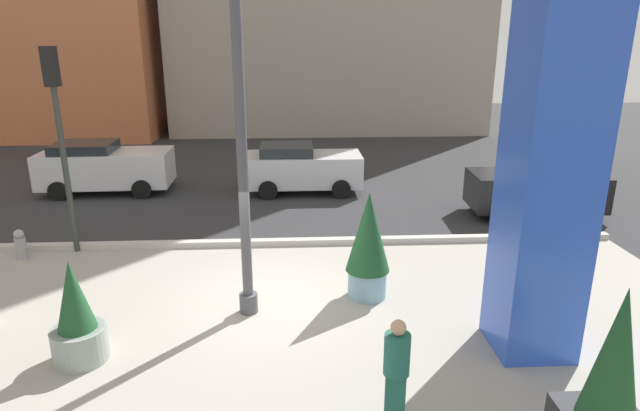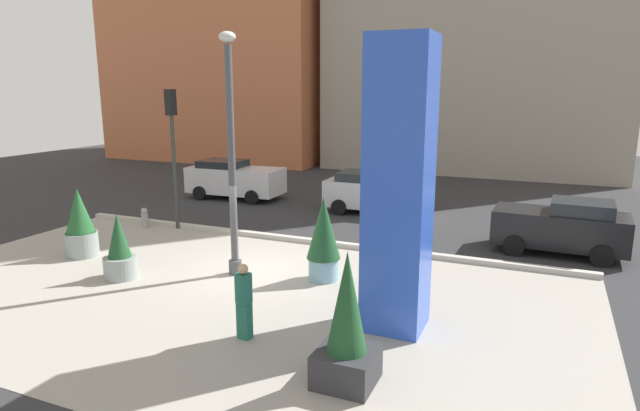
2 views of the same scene
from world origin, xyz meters
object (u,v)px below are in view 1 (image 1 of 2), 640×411
object	(u,v)px
lamp_post	(242,156)
car_curb_west	(105,166)
car_intersection	(302,168)
potted_plant_near_right	(610,390)
potted_plant_curbside	(368,244)
car_curb_east	(538,188)
art_pillar_blue	(548,179)
fire_hydrant	(21,244)
traffic_light_corner	(58,120)
potted_plant_near_left	(77,321)
pedestrian_crossing	(396,367)

from	to	relation	value
lamp_post	car_curb_west	distance (m)	10.84
lamp_post	car_intersection	distance (m)	9.03
car_intersection	potted_plant_near_right	bearing A→B (deg)	-74.44
potted_plant_near_right	potted_plant_curbside	distance (m)	5.20
lamp_post	car_curb_east	xyz separation A→B (m)	(8.30, 5.60, -2.28)
art_pillar_blue	fire_hydrant	size ratio (longest dim) A/B	8.14
lamp_post	car_intersection	bearing A→B (deg)	81.76
potted_plant_curbside	traffic_light_corner	distance (m)	7.89
car_curb_west	potted_plant_near_right	bearing A→B (deg)	-51.41
lamp_post	car_intersection	size ratio (longest dim) A/B	1.62
lamp_post	art_pillar_blue	distance (m)	5.19
fire_hydrant	art_pillar_blue	bearing A→B (deg)	-22.87
traffic_light_corner	car_intersection	size ratio (longest dim) A/B	1.26
potted_plant_near_left	car_intersection	xyz separation A→B (m)	(3.94, 10.14, 0.12)
traffic_light_corner	car_curb_east	bearing A→B (deg)	9.57
car_intersection	car_curb_east	bearing A→B (deg)	-23.40
potted_plant_near_left	car_curb_west	world-z (taller)	potted_plant_near_left
lamp_post	car_intersection	xyz separation A→B (m)	(1.25, 8.65, -2.29)
fire_hydrant	car_curb_west	distance (m)	5.99
potted_plant_near_right	pedestrian_crossing	size ratio (longest dim) A/B	1.50
traffic_light_corner	car_curb_west	world-z (taller)	traffic_light_corner
lamp_post	fire_hydrant	bearing A→B (deg)	152.36
car_intersection	traffic_light_corner	bearing A→B (deg)	-138.24
lamp_post	potted_plant_curbside	world-z (taller)	lamp_post
car_curb_west	potted_plant_near_left	bearing A→B (deg)	-74.33
traffic_light_corner	pedestrian_crossing	distance (m)	9.92
lamp_post	car_curb_east	distance (m)	10.27
potted_plant_near_left	art_pillar_blue	bearing A→B (deg)	-0.08
traffic_light_corner	car_intersection	distance (m)	8.23
lamp_post	potted_plant_near_right	xyz separation A→B (m)	(4.80, -4.08, -2.14)
car_curb_west	lamp_post	bearing A→B (deg)	-57.94
car_curb_west	car_intersection	xyz separation A→B (m)	(6.88, -0.34, -0.05)
lamp_post	potted_plant_near_left	world-z (taller)	lamp_post
potted_plant_near_right	fire_hydrant	xyz separation A→B (m)	(-10.57, 7.10, -0.64)
fire_hydrant	traffic_light_corner	distance (m)	3.22
art_pillar_blue	car_curb_east	bearing A→B (deg)	64.79
fire_hydrant	pedestrian_crossing	world-z (taller)	pedestrian_crossing
art_pillar_blue	fire_hydrant	bearing A→B (deg)	157.13
fire_hydrant	car_curb_west	xyz separation A→B (m)	(0.14, 5.97, 0.54)
potted_plant_curbside	traffic_light_corner	size ratio (longest dim) A/B	0.45
lamp_post	traffic_light_corner	xyz separation A→B (m)	(-4.60, 3.42, 0.19)
potted_plant_curbside	pedestrian_crossing	world-z (taller)	potted_plant_curbside
potted_plant_curbside	car_intersection	distance (m)	8.19
potted_plant_near_left	car_curb_east	xyz separation A→B (m)	(10.99, 7.09, 0.13)
potted_plant_near_left	lamp_post	bearing A→B (deg)	29.04
potted_plant_curbside	potted_plant_near_left	bearing A→B (deg)	-158.27
potted_plant_curbside	fire_hydrant	distance (m)	8.60
potted_plant_curbside	car_curb_west	distance (m)	11.67
car_curb_east	car_intersection	xyz separation A→B (m)	(-7.05, 3.05, -0.01)
potted_plant_near_right	car_curb_west	distance (m)	16.72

